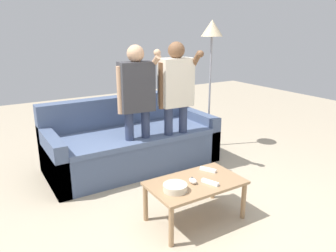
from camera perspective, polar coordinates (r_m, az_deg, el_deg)
The scene contains 10 objects.
ground_plane at distance 3.14m, azimuth 3.77°, elevation -16.20°, with size 12.00×12.00×0.00m, color tan.
couch at distance 4.20m, azimuth -6.49°, elevation -2.99°, with size 2.10×0.94×0.85m.
coffee_table at distance 3.00m, azimuth 4.77°, elevation -10.52°, with size 0.85×0.51×0.38m.
snack_bowl at distance 2.80m, azimuth 1.26°, elevation -10.71°, with size 0.21×0.21×0.06m, color beige.
game_remote_nunchuk at distance 2.94m, azimuth 4.36°, elevation -9.52°, with size 0.06×0.09×0.05m.
floor_lamp at distance 4.65m, azimuth 7.64°, elevation 14.58°, with size 0.30×0.30×1.81m.
player_right at distance 3.85m, azimuth 1.45°, elevation 5.94°, with size 0.46×0.36×1.56m.
player_center at distance 3.68m, azimuth -5.48°, elevation 5.12°, with size 0.45×0.33×1.53m.
game_remote_wand_near at distance 3.19m, azimuth 7.00°, elevation -7.58°, with size 0.11×0.16×0.03m.
game_remote_wand_far at distance 2.94m, azimuth 7.36°, elevation -9.75°, with size 0.09×0.16×0.03m.
Camera 1 is at (-1.54, -2.13, 1.71)m, focal length 34.86 mm.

